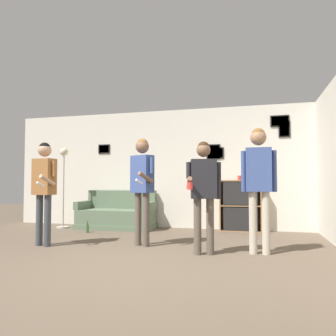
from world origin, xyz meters
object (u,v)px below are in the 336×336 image
(floor_lamp, at_px, (64,175))
(person_player_foreground_left, at_px, (44,182))
(person_spectator_near_bookshelf, at_px, (259,175))
(drinking_cup, at_px, (239,178))
(bookshelf, at_px, (240,206))
(bottle_on_floor, at_px, (87,228))
(couch, at_px, (117,215))
(person_player_foreground_center, at_px, (142,179))
(person_watcher_holding_cup, at_px, (204,185))

(floor_lamp, height_order, person_player_foreground_left, floor_lamp)
(person_player_foreground_left, height_order, person_spectator_near_bookshelf, person_spectator_near_bookshelf)
(drinking_cup, bearing_deg, floor_lamp, -173.00)
(bookshelf, relative_size, bottle_on_floor, 4.60)
(bookshelf, relative_size, drinking_cup, 10.84)
(couch, xyz_separation_m, bottle_on_floor, (-0.32, -0.76, -0.19))
(person_player_foreground_left, relative_size, person_spectator_near_bookshelf, 0.93)
(couch, xyz_separation_m, person_spectator_near_bookshelf, (3.07, -1.99, 0.85))
(person_player_foreground_center, distance_m, drinking_cup, 2.51)
(bookshelf, bearing_deg, person_player_foreground_left, -141.04)
(person_watcher_holding_cup, bearing_deg, person_player_foreground_left, -179.53)
(couch, bearing_deg, person_spectator_near_bookshelf, -32.94)
(floor_lamp, relative_size, person_player_foreground_left, 1.08)
(bookshelf, height_order, person_spectator_near_bookshelf, person_spectator_near_bookshelf)
(person_player_foreground_left, height_order, person_watcher_holding_cup, person_player_foreground_left)
(couch, distance_m, person_watcher_holding_cup, 3.28)
(couch, distance_m, bookshelf, 2.75)
(floor_lamp, distance_m, drinking_cup, 3.93)
(person_player_foreground_left, xyz_separation_m, person_player_foreground_center, (1.54, 0.42, 0.05))
(couch, distance_m, person_spectator_near_bookshelf, 3.76)
(floor_lamp, xyz_separation_m, person_player_foreground_center, (2.43, -1.55, -0.12))
(bookshelf, distance_m, floor_lamp, 4.00)
(bookshelf, bearing_deg, drinking_cup, 177.57)
(bookshelf, height_order, person_player_foreground_left, person_player_foreground_left)
(couch, height_order, drinking_cup, drinking_cup)
(person_player_foreground_center, height_order, person_spectator_near_bookshelf, person_spectator_near_bookshelf)
(person_watcher_holding_cup, bearing_deg, bookshelf, 80.23)
(couch, distance_m, person_player_foreground_center, 2.35)
(couch, height_order, person_player_foreground_center, person_player_foreground_center)
(couch, distance_m, person_player_foreground_left, 2.39)
(person_player_foreground_center, xyz_separation_m, drinking_cup, (1.47, 2.03, 0.04))
(floor_lamp, relative_size, person_watcher_holding_cup, 1.13)
(person_player_foreground_left, bearing_deg, person_player_foreground_center, 15.19)
(bookshelf, relative_size, person_watcher_holding_cup, 0.67)
(bottle_on_floor, relative_size, drinking_cup, 2.35)
(couch, relative_size, bookshelf, 1.60)
(person_watcher_holding_cup, bearing_deg, floor_lamp, 150.90)
(bookshelf, height_order, person_watcher_holding_cup, person_watcher_holding_cup)
(bookshelf, distance_m, bottle_on_floor, 3.23)
(floor_lamp, height_order, person_spectator_near_bookshelf, floor_lamp)
(person_player_foreground_left, xyz_separation_m, bottle_on_floor, (-0.02, 1.49, -0.94))
(person_spectator_near_bookshelf, distance_m, bottle_on_floor, 3.76)
(bookshelf, distance_m, person_spectator_near_bookshelf, 2.30)
(person_spectator_near_bookshelf, relative_size, drinking_cup, 18.29)
(person_player_foreground_center, bearing_deg, person_watcher_holding_cup, -20.35)
(couch, relative_size, person_player_foreground_left, 1.03)
(floor_lamp, relative_size, person_player_foreground_center, 1.04)
(bookshelf, xyz_separation_m, person_player_foreground_center, (-1.49, -2.03, 0.55))
(floor_lamp, height_order, person_player_foreground_center, floor_lamp)
(person_player_foreground_left, distance_m, person_watcher_holding_cup, 2.61)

